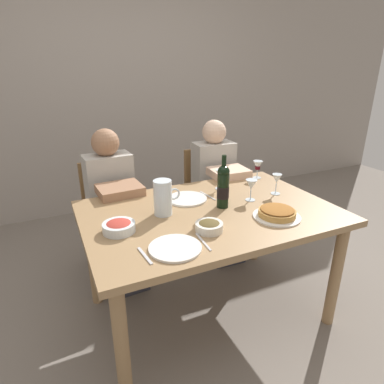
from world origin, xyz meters
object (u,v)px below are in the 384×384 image
at_px(dinner_plate_left_setting, 187,199).
at_px(water_pitcher, 163,200).
at_px(wine_bottle, 223,186).
at_px(salad_bowl, 119,226).
at_px(chair_left, 108,208).
at_px(diner_left, 115,205).
at_px(baked_tart, 277,213).
at_px(wine_glass_centre, 277,180).
at_px(diner_right, 219,186).
at_px(wine_glass_spare, 220,175).
at_px(chair_right, 207,190).
at_px(wine_glass_right_diner, 258,166).
at_px(olive_bowl, 209,226).
at_px(dining_table, 210,224).
at_px(dinner_plate_right_setting, 175,248).
at_px(wine_glass_left_diner, 251,186).

bearing_deg(dinner_plate_left_setting, water_pitcher, -146.37).
relative_size(wine_bottle, salad_bowl, 1.91).
height_order(chair_left, diner_left, diner_left).
distance_m(baked_tart, wine_glass_centre, 0.38).
relative_size(baked_tart, wine_glass_centre, 1.94).
distance_m(water_pitcher, diner_right, 0.97).
relative_size(salad_bowl, wine_glass_spare, 1.22).
bearing_deg(salad_bowl, chair_right, 43.24).
bearing_deg(diner_right, diner_left, 4.22).
bearing_deg(salad_bowl, wine_bottle, 4.69).
distance_m(salad_bowl, wine_glass_right_diner, 1.25).
bearing_deg(baked_tart, water_pitcher, 151.33).
height_order(wine_glass_spare, diner_left, diner_left).
height_order(salad_bowl, diner_left, diner_left).
height_order(baked_tart, olive_bowl, baked_tart).
height_order(baked_tart, dinner_plate_left_setting, baked_tart).
distance_m(dining_table, salad_bowl, 0.58).
bearing_deg(salad_bowl, wine_glass_right_diner, 19.78).
xyz_separation_m(salad_bowl, dinner_plate_left_setting, (0.50, 0.25, -0.02)).
relative_size(dinner_plate_left_setting, chair_right, 0.30).
distance_m(dining_table, wine_bottle, 0.25).
distance_m(wine_bottle, wine_glass_right_diner, 0.64).
bearing_deg(wine_glass_spare, salad_bowl, -157.16).
bearing_deg(dinner_plate_right_setting, wine_glass_right_diner, 36.06).
relative_size(olive_bowl, chair_left, 0.17).
xyz_separation_m(dinner_plate_right_setting, diner_left, (-0.08, 0.98, -0.15)).
height_order(wine_bottle, olive_bowl, wine_bottle).
bearing_deg(salad_bowl, chair_left, 83.51).
xyz_separation_m(chair_left, diner_right, (0.90, -0.21, 0.12)).
height_order(olive_bowl, wine_glass_spare, wine_glass_spare).
xyz_separation_m(baked_tart, diner_right, (0.14, 0.93, -0.17)).
xyz_separation_m(wine_glass_centre, chair_right, (-0.08, 0.86, -0.36)).
xyz_separation_m(dining_table, chair_left, (-0.46, 0.89, -0.17)).
height_order(dining_table, olive_bowl, olive_bowl).
relative_size(water_pitcher, wine_glass_left_diner, 1.49).
distance_m(dinner_plate_left_setting, diner_left, 0.61).
bearing_deg(salad_bowl, water_pitcher, 20.32).
distance_m(water_pitcher, diner_left, 0.66).
bearing_deg(wine_glass_spare, water_pitcher, -155.77).
distance_m(baked_tart, salad_bowl, 0.89).
bearing_deg(dinner_plate_left_setting, dining_table, -74.57).
relative_size(wine_glass_spare, dinner_plate_left_setting, 0.55).
distance_m(dining_table, wine_glass_left_diner, 0.37).
distance_m(dinner_plate_left_setting, diner_right, 0.70).
distance_m(dining_table, wine_glass_spare, 0.42).
height_order(wine_glass_right_diner, diner_left, diner_left).
xyz_separation_m(dining_table, olive_bowl, (-0.13, -0.23, 0.12)).
xyz_separation_m(wine_glass_centre, chair_left, (-0.99, 0.84, -0.36)).
distance_m(dinner_plate_right_setting, chair_right, 1.51).
bearing_deg(dinner_plate_left_setting, wine_glass_spare, 16.16).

